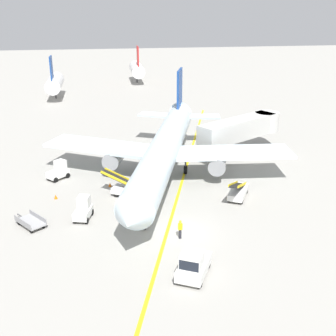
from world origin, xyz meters
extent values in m
plane|color=#9E9B93|center=(0.00, 0.00, 0.00)|extent=(300.00, 300.00, 0.00)
cube|color=yellow|center=(0.24, 5.00, 0.00)|extent=(23.45, 76.66, 0.01)
cylinder|color=silver|center=(0.24, 12.17, 3.45)|extent=(11.84, 29.67, 3.30)
cone|color=silver|center=(-4.45, -3.34, 3.45)|extent=(3.79, 3.23, 3.23)
cone|color=silver|center=(4.99, 27.87, 3.85)|extent=(3.81, 3.59, 3.14)
cube|color=silver|center=(7.84, 11.44, 3.05)|extent=(13.32, 5.48, 0.36)
cylinder|color=gray|center=(5.98, 10.95, 2.05)|extent=(2.75, 3.61, 1.90)
cube|color=silver|center=(-6.50, 15.77, 3.05)|extent=(13.51, 10.12, 0.36)
cylinder|color=gray|center=(-5.22, 14.34, 2.05)|extent=(2.75, 3.61, 1.90)
cube|color=navy|center=(4.29, 25.57, 7.50)|extent=(1.43, 3.91, 5.20)
cube|color=silver|center=(7.05, 24.32, 3.85)|extent=(5.48, 2.97, 0.24)
cube|color=silver|center=(1.31, 26.05, 3.85)|extent=(5.64, 4.18, 0.24)
cylinder|color=#4C4C51|center=(-3.09, 1.16, 1.56)|extent=(0.20, 0.20, 3.12)
cylinder|color=black|center=(-3.09, 1.16, 0.28)|extent=(0.50, 0.64, 0.56)
cylinder|color=#4C4C51|center=(2.92, 13.45, 1.56)|extent=(0.20, 0.20, 3.12)
cylinder|color=black|center=(2.92, 13.45, 0.48)|extent=(0.61, 1.02, 0.96)
cylinder|color=#4C4C51|center=(-1.29, 14.72, 1.56)|extent=(0.20, 0.20, 3.12)
cylinder|color=black|center=(-1.29, 14.72, 0.48)|extent=(0.61, 1.02, 0.96)
cube|color=black|center=(-3.87, -1.42, 3.80)|extent=(2.97, 1.77, 0.60)
cube|color=beige|center=(10.54, 18.46, 3.60)|extent=(11.60, 8.48, 2.50)
cylinder|color=beige|center=(15.40, 21.44, 3.60)|extent=(3.20, 3.20, 2.50)
cylinder|color=#59595B|center=(9.00, 17.52, 1.18)|extent=(0.56, 0.56, 2.35)
cube|color=#333338|center=(9.00, 17.52, 0.25)|extent=(1.80, 1.40, 0.50)
cube|color=silver|center=(-0.16, -6.15, 0.70)|extent=(3.31, 4.07, 0.80)
cube|color=silver|center=(-0.44, -6.72, 1.65)|extent=(2.08, 2.13, 1.10)
cube|color=black|center=(-0.79, -7.41, 1.65)|extent=(1.31, 0.71, 0.77)
cylinder|color=black|center=(0.00, -7.64, 0.30)|extent=(0.47, 0.63, 0.60)
cylinder|color=black|center=(-1.44, -6.92, 0.30)|extent=(0.47, 0.63, 0.60)
cylinder|color=black|center=(1.13, -5.39, 0.30)|extent=(0.47, 0.63, 0.60)
cylinder|color=black|center=(-0.31, -4.66, 0.30)|extent=(0.47, 0.63, 0.60)
cube|color=silver|center=(-11.50, 14.02, 0.65)|extent=(2.65, 2.58, 0.70)
cube|color=silver|center=(-11.19, 14.30, 1.55)|extent=(1.50, 1.50, 1.10)
cube|color=black|center=(-10.81, 14.65, 1.55)|extent=(0.72, 0.77, 0.77)
cylinder|color=black|center=(-11.25, 14.99, 0.30)|extent=(0.59, 0.57, 0.60)
cylinder|color=black|center=(-10.50, 14.18, 0.30)|extent=(0.59, 0.57, 0.60)
cylinder|color=black|center=(-12.49, 13.86, 0.30)|extent=(0.59, 0.57, 0.60)
cylinder|color=black|center=(-11.74, 13.04, 0.30)|extent=(0.59, 0.57, 0.60)
cube|color=silver|center=(-8.41, 3.88, 0.65)|extent=(1.87, 2.65, 0.70)
cube|color=silver|center=(-8.31, 4.29, 1.55)|extent=(1.28, 1.31, 1.10)
cube|color=black|center=(-8.17, 4.79, 1.55)|extent=(0.96, 0.33, 0.77)
cylinder|color=black|center=(-8.73, 4.84, 0.30)|extent=(0.37, 0.64, 0.60)
cylinder|color=black|center=(-7.66, 4.55, 0.30)|extent=(0.37, 0.64, 0.60)
cylinder|color=black|center=(-9.16, 3.21, 0.30)|extent=(0.37, 0.64, 0.60)
cylinder|color=black|center=(-8.10, 2.93, 0.30)|extent=(0.37, 0.64, 0.60)
cube|color=silver|center=(7.03, 6.33, 0.60)|extent=(3.10, 4.06, 0.60)
cylinder|color=black|center=(6.97, 4.85, 0.30)|extent=(0.47, 0.63, 0.60)
cylinder|color=black|center=(5.84, 5.45, 0.30)|extent=(0.47, 0.63, 0.60)
cylinder|color=black|center=(8.21, 7.21, 0.30)|extent=(0.47, 0.63, 0.60)
cylinder|color=black|center=(7.08, 7.80, 0.30)|extent=(0.47, 0.63, 0.60)
cube|color=black|center=(6.75, 5.80, 1.55)|extent=(3.13, 4.84, 1.76)
cube|color=yellow|center=(7.14, 5.59, 1.67)|extent=(2.41, 4.48, 1.84)
cube|color=yellow|center=(6.35, 6.01, 1.67)|extent=(2.41, 4.48, 1.84)
cube|color=silver|center=(-3.76, 8.18, 0.60)|extent=(4.06, 3.13, 0.60)
cylinder|color=black|center=(-5.24, 8.25, 0.30)|extent=(0.63, 0.48, 0.60)
cylinder|color=black|center=(-4.63, 9.37, 0.30)|extent=(0.63, 0.48, 0.60)
cylinder|color=black|center=(-2.90, 6.98, 0.30)|extent=(0.63, 0.48, 0.60)
cylinder|color=black|center=(-2.29, 8.11, 0.30)|extent=(0.63, 0.48, 0.60)
cube|color=black|center=(-4.29, 8.46, 1.55)|extent=(4.82, 3.17, 1.76)
cube|color=yellow|center=(-4.50, 8.07, 1.67)|extent=(4.45, 2.46, 1.84)
cube|color=yellow|center=(-4.08, 8.86, 1.67)|extent=(4.45, 2.46, 1.84)
cube|color=#A5A5A8|center=(-12.98, 3.12, 0.44)|extent=(2.90, 3.13, 0.16)
cube|color=#4C4C51|center=(-14.12, 4.58, 0.42)|extent=(0.61, 0.76, 0.08)
cylinder|color=#4C4C51|center=(-14.39, 4.94, 0.42)|extent=(0.12, 0.12, 0.05)
cube|color=gray|center=(-13.58, 2.66, 0.69)|extent=(1.76, 2.25, 0.50)
cube|color=gray|center=(-12.39, 3.58, 0.69)|extent=(1.76, 2.25, 0.50)
cylinder|color=black|center=(-14.10, 3.58, 0.18)|extent=(0.32, 0.36, 0.36)
cylinder|color=black|center=(-13.15, 4.32, 0.18)|extent=(0.32, 0.36, 0.36)
cylinder|color=black|center=(-12.82, 1.92, 0.18)|extent=(0.32, 0.36, 0.36)
cylinder|color=black|center=(-11.87, 2.66, 0.18)|extent=(0.32, 0.36, 0.36)
cylinder|color=#26262D|center=(-0.23, -0.85, 0.42)|extent=(0.24, 0.24, 0.85)
cube|color=yellow|center=(-0.23, -0.85, 1.13)|extent=(0.36, 0.22, 0.56)
sphere|color=tan|center=(-0.23, -0.85, 1.52)|extent=(0.20, 0.20, 0.20)
sphere|color=yellow|center=(-0.23, -0.85, 1.58)|extent=(0.24, 0.24, 0.24)
cone|color=orange|center=(-0.98, 17.79, 0.22)|extent=(0.36, 0.36, 0.44)
cone|color=orange|center=(-5.81, 11.03, 0.22)|extent=(0.36, 0.36, 0.44)
cone|color=orange|center=(1.53, 17.37, 0.22)|extent=(0.36, 0.36, 0.44)
cone|color=orange|center=(-11.32, 8.72, 0.22)|extent=(0.36, 0.36, 0.44)
cylinder|color=silver|center=(-15.48, 57.47, 3.10)|extent=(3.00, 10.00, 3.00)
cylinder|color=#3F3F3F|center=(-15.48, 57.47, 0.80)|extent=(0.30, 0.30, 1.60)
cube|color=navy|center=(-15.48, 53.97, 6.60)|extent=(0.24, 3.20, 4.40)
cylinder|color=silver|center=(2.33, 73.20, 3.10)|extent=(3.00, 10.00, 3.00)
cylinder|color=#3F3F3F|center=(2.33, 73.20, 0.80)|extent=(0.30, 0.30, 1.60)
cube|color=red|center=(2.33, 69.70, 6.60)|extent=(0.24, 3.20, 4.40)
camera|label=1|loc=(-6.04, -32.63, 18.93)|focal=46.75mm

